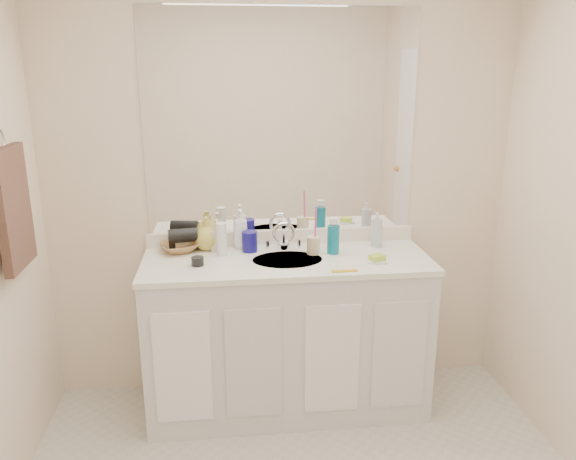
{
  "coord_description": "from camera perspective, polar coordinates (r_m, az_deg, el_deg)",
  "views": [
    {
      "loc": [
        -0.31,
        -1.77,
        1.86
      ],
      "look_at": [
        0.0,
        0.97,
        1.05
      ],
      "focal_mm": 35.0,
      "sensor_mm": 36.0,
      "label": 1
    }
  ],
  "objects": [
    {
      "name": "green_soap",
      "position": [
        2.94,
        9.04,
        -2.79
      ],
      "size": [
        0.09,
        0.08,
        0.03
      ],
      "primitive_type": "cube",
      "rotation": [
        0.0,
        0.0,
        0.36
      ],
      "color": "#B4D834",
      "rests_on": "soap_dish"
    },
    {
      "name": "soap_dish",
      "position": [
        2.95,
        9.03,
        -3.13
      ],
      "size": [
        0.11,
        0.09,
        0.01
      ],
      "primitive_type": "cube",
      "rotation": [
        0.0,
        0.0,
        -0.23
      ],
      "color": "white",
      "rests_on": "countertop"
    },
    {
      "name": "soap_bottle_white",
      "position": [
        3.13,
        -4.85,
        0.13
      ],
      "size": [
        0.09,
        0.09,
        0.22
      ],
      "primitive_type": "imported",
      "rotation": [
        0.0,
        0.0,
        0.08
      ],
      "color": "white",
      "rests_on": "countertop"
    },
    {
      "name": "backsplash",
      "position": [
        3.21,
        -0.63,
        -0.68
      ],
      "size": [
        1.52,
        0.03,
        0.08
      ],
      "primitive_type": "cube",
      "color": "white",
      "rests_on": "countertop"
    },
    {
      "name": "countertop",
      "position": [
        2.98,
        -0.11,
        -3.15
      ],
      "size": [
        1.52,
        0.57,
        0.03
      ],
      "primitive_type": "cube",
      "color": "white",
      "rests_on": "vanity_cabinet"
    },
    {
      "name": "toothbrush",
      "position": [
        3.0,
        2.8,
        0.31
      ],
      "size": [
        0.01,
        0.04,
        0.21
      ],
      "primitive_type": "cylinder",
      "rotation": [
        0.14,
        0.0,
        -0.06
      ],
      "color": "#FF438F",
      "rests_on": "tan_cup"
    },
    {
      "name": "extra_white_bottle",
      "position": [
        3.01,
        -6.77,
        -0.94
      ],
      "size": [
        0.07,
        0.07,
        0.18
      ],
      "primitive_type": "cylinder",
      "rotation": [
        0.0,
        0.0,
        0.24
      ],
      "color": "white",
      "rests_on": "countertop"
    },
    {
      "name": "sink_basin",
      "position": [
        2.96,
        -0.07,
        -3.22
      ],
      "size": [
        0.37,
        0.37,
        0.02
      ],
      "primitive_type": "cylinder",
      "color": "beige",
      "rests_on": "countertop"
    },
    {
      "name": "vanity_cabinet",
      "position": [
        3.15,
        -0.11,
        -10.71
      ],
      "size": [
        1.5,
        0.55,
        0.85
      ],
      "primitive_type": "cube",
      "color": "silver",
      "rests_on": "floor"
    },
    {
      "name": "dark_jar",
      "position": [
        2.9,
        -9.17,
        -3.15
      ],
      "size": [
        0.08,
        0.08,
        0.04
      ],
      "primitive_type": "cylinder",
      "rotation": [
        0.0,
        0.0,
        0.21
      ],
      "color": "black",
      "rests_on": "countertop"
    },
    {
      "name": "wall_back",
      "position": [
        3.15,
        -0.67,
        4.27
      ],
      "size": [
        2.6,
        0.02,
        2.4
      ],
      "primitive_type": "cube",
      "color": "#FEE6C6",
      "rests_on": "floor"
    },
    {
      "name": "blue_mug",
      "position": [
        3.07,
        -3.91,
        -1.17
      ],
      "size": [
        0.11,
        0.11,
        0.11
      ],
      "primitive_type": "cylinder",
      "rotation": [
        0.0,
        0.0,
        0.34
      ],
      "color": "navy",
      "rests_on": "countertop"
    },
    {
      "name": "mirror",
      "position": [
        3.09,
        -0.68,
        10.79
      ],
      "size": [
        1.48,
        0.01,
        1.2
      ],
      "primitive_type": "cube",
      "color": "white",
      "rests_on": "wall_back"
    },
    {
      "name": "clear_pump_bottle",
      "position": [
        3.18,
        8.98,
        -0.28
      ],
      "size": [
        0.08,
        0.08,
        0.16
      ],
      "primitive_type": "cylinder",
      "rotation": [
        0.0,
        0.0,
        -0.39
      ],
      "color": "silver",
      "rests_on": "countertop"
    },
    {
      "name": "wicker_basket",
      "position": [
        3.13,
        -10.95,
        -1.71
      ],
      "size": [
        0.26,
        0.26,
        0.05
      ],
      "primitive_type": "imported",
      "rotation": [
        0.0,
        0.0,
        0.33
      ],
      "color": "#A47142",
      "rests_on": "countertop"
    },
    {
      "name": "mouthwash_bottle",
      "position": [
        3.04,
        4.62,
        -0.96
      ],
      "size": [
        0.08,
        0.08,
        0.16
      ],
      "primitive_type": "cylinder",
      "rotation": [
        0.0,
        0.0,
        0.29
      ],
      "color": "#0B6E88",
      "rests_on": "countertop"
    },
    {
      "name": "tan_cup",
      "position": [
        3.03,
        2.58,
        -1.55
      ],
      "size": [
        0.08,
        0.08,
        0.1
      ],
      "primitive_type": "cylinder",
      "rotation": [
        0.0,
        0.0,
        -0.18
      ],
      "color": "beige",
      "rests_on": "countertop"
    },
    {
      "name": "hair_dryer",
      "position": [
        3.11,
        -10.65,
        -0.56
      ],
      "size": [
        0.16,
        0.1,
        0.08
      ],
      "primitive_type": "cylinder",
      "rotation": [
        0.0,
        1.57,
        0.15
      ],
      "color": "black",
      "rests_on": "wicker_basket"
    },
    {
      "name": "faucet",
      "position": [
        3.11,
        -0.44,
        -0.95
      ],
      "size": [
        0.02,
        0.02,
        0.11
      ],
      "primitive_type": "cylinder",
      "color": "silver",
      "rests_on": "countertop"
    },
    {
      "name": "soap_bottle_yellow",
      "position": [
        3.12,
        -8.25,
        -0.33
      ],
      "size": [
        0.18,
        0.18,
        0.18
      ],
      "primitive_type": "imported",
      "rotation": [
        0.0,
        0.0,
        -0.25
      ],
      "color": "#D0C151",
      "rests_on": "countertop"
    },
    {
      "name": "orange_comb",
      "position": [
        2.8,
        5.76,
        -4.16
      ],
      "size": [
        0.13,
        0.03,
        0.01
      ],
      "primitive_type": "cube",
      "rotation": [
        0.0,
        0.0,
        0.06
      ],
      "color": "gold",
      "rests_on": "countertop"
    },
    {
      "name": "soap_bottle_cream",
      "position": [
        3.11,
        -7.22,
        -0.48
      ],
      "size": [
        0.08,
        0.09,
        0.17
      ],
      "primitive_type": "imported",
      "rotation": [
        0.0,
        0.0,
        0.1
      ],
      "color": "beige",
      "rests_on": "countertop"
    },
    {
      "name": "hand_towel",
      "position": [
        2.77,
        -26.08,
        1.98
      ],
      "size": [
        0.04,
        0.32,
        0.55
      ],
      "primitive_type": "cube",
      "color": "#37241D",
      "rests_on": "towel_ring"
    }
  ]
}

